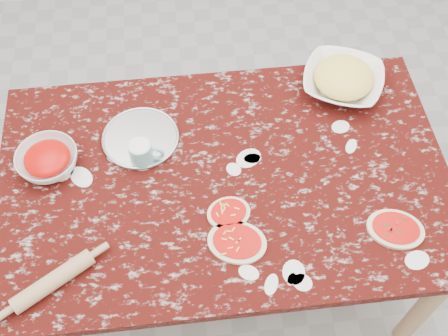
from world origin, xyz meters
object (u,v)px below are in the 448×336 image
at_px(flour_mug, 142,153).
at_px(rolling_pin, 53,281).
at_px(sauce_bowl, 48,160).
at_px(pizza_tray, 141,138).
at_px(worktable, 224,188).
at_px(cheese_bowl, 343,81).

distance_m(flour_mug, rolling_pin, 0.53).
height_order(flour_mug, rolling_pin, flour_mug).
relative_size(sauce_bowl, rolling_pin, 0.80).
bearing_deg(pizza_tray, rolling_pin, -117.73).
xyz_separation_m(worktable, sauce_bowl, (-0.61, 0.11, 0.12)).
bearing_deg(sauce_bowl, worktable, -10.49).
distance_m(sauce_bowl, rolling_pin, 0.46).
distance_m(sauce_bowl, cheese_bowl, 1.15).
distance_m(worktable, flour_mug, 0.32).
xyz_separation_m(pizza_tray, cheese_bowl, (0.79, 0.16, 0.03)).
height_order(sauce_bowl, rolling_pin, sauce_bowl).
bearing_deg(sauce_bowl, pizza_tray, 14.16).
distance_m(pizza_tray, rolling_pin, 0.61).
height_order(pizza_tray, flour_mug, flour_mug).
bearing_deg(rolling_pin, cheese_bowl, 33.08).
bearing_deg(flour_mug, cheese_bowl, 18.58).
bearing_deg(cheese_bowl, sauce_bowl, -167.57).
bearing_deg(cheese_bowl, rolling_pin, -146.92).
height_order(sauce_bowl, cheese_bowl, cheese_bowl).
relative_size(cheese_bowl, rolling_pin, 1.13).
distance_m(pizza_tray, sauce_bowl, 0.34).
height_order(pizza_tray, rolling_pin, rolling_pin).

